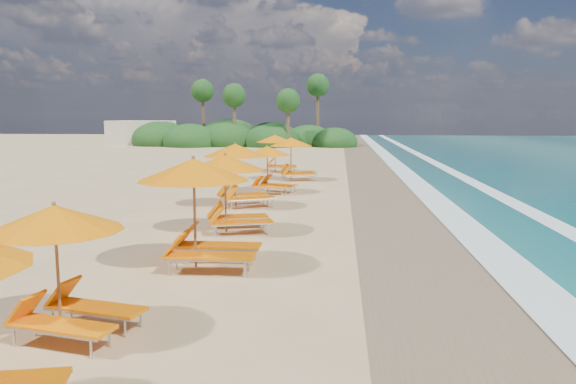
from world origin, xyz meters
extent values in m
plane|color=tan|center=(0.00, 0.00, 0.00)|extent=(160.00, 160.00, 0.00)
cube|color=#836C4E|center=(4.00, 0.00, 0.01)|extent=(4.00, 160.00, 0.01)
cube|color=white|center=(5.50, 0.00, 0.03)|extent=(1.20, 160.00, 0.01)
cylinder|color=olive|center=(-2.92, -8.36, 1.04)|extent=(0.05, 0.05, 2.09)
cone|color=orange|center=(-2.92, -8.36, 1.91)|extent=(2.57, 2.57, 0.42)
sphere|color=olive|center=(-2.92, -8.36, 2.15)|extent=(0.07, 0.07, 0.07)
cylinder|color=olive|center=(-1.77, -4.25, 1.25)|extent=(0.06, 0.06, 2.49)
cone|color=orange|center=(-1.77, -4.25, 2.28)|extent=(2.59, 2.59, 0.50)
sphere|color=olive|center=(-1.77, -4.25, 2.56)|extent=(0.09, 0.09, 0.09)
cylinder|color=olive|center=(-1.86, -0.30, 1.15)|extent=(0.06, 0.06, 2.31)
cone|color=orange|center=(-1.86, -0.30, 2.11)|extent=(2.95, 2.95, 0.46)
sphere|color=olive|center=(-1.86, -0.30, 2.37)|extent=(0.08, 0.08, 0.08)
cylinder|color=olive|center=(-2.42, 4.28, 1.19)|extent=(0.06, 0.06, 2.38)
cone|color=orange|center=(-2.42, 4.28, 2.18)|extent=(3.30, 3.30, 0.48)
sphere|color=olive|center=(-2.42, 4.28, 2.45)|extent=(0.09, 0.09, 0.09)
cylinder|color=olive|center=(-1.72, 8.31, 1.04)|extent=(0.05, 0.05, 2.08)
cone|color=orange|center=(-1.72, 8.31, 1.90)|extent=(2.76, 2.76, 0.42)
sphere|color=olive|center=(-1.72, 8.31, 2.13)|extent=(0.07, 0.07, 0.07)
cylinder|color=olive|center=(-1.06, 13.20, 1.13)|extent=(0.06, 0.06, 2.26)
cone|color=orange|center=(-1.06, 13.20, 2.07)|extent=(2.87, 2.87, 0.45)
sphere|color=olive|center=(-1.06, 13.20, 2.32)|extent=(0.08, 0.08, 0.08)
cylinder|color=olive|center=(-2.41, 17.39, 1.13)|extent=(0.06, 0.06, 2.25)
cone|color=orange|center=(-2.41, 17.39, 2.06)|extent=(2.55, 2.55, 0.45)
sphere|color=olive|center=(-2.41, 17.39, 2.31)|extent=(0.08, 0.08, 0.08)
ellipsoid|color=#163D14|center=(-6.00, 45.00, 0.62)|extent=(6.40, 6.40, 4.16)
ellipsoid|color=#163D14|center=(-11.00, 46.00, 0.70)|extent=(7.20, 7.20, 4.68)
ellipsoid|color=#163D14|center=(-15.00, 44.00, 0.58)|extent=(6.00, 6.00, 3.90)
ellipsoid|color=#163D14|center=(-2.00, 47.00, 0.55)|extent=(5.60, 5.60, 3.64)
ellipsoid|color=#163D14|center=(-19.00, 46.00, 0.64)|extent=(6.60, 6.60, 4.29)
ellipsoid|color=#163D14|center=(1.00, 45.00, 0.49)|extent=(5.00, 5.00, 3.25)
cylinder|color=brown|center=(-4.00, 43.00, 2.50)|extent=(0.36, 0.36, 5.00)
sphere|color=#163D14|center=(-4.00, 43.00, 5.00)|extent=(2.60, 2.60, 2.60)
cylinder|color=brown|center=(-10.00, 44.00, 2.80)|extent=(0.36, 0.36, 5.60)
sphere|color=#163D14|center=(-10.00, 44.00, 5.60)|extent=(2.60, 2.60, 2.60)
cylinder|color=brown|center=(-14.00, 46.00, 3.10)|extent=(0.36, 0.36, 6.20)
sphere|color=#163D14|center=(-14.00, 46.00, 6.20)|extent=(2.60, 2.60, 2.60)
cylinder|color=brown|center=(-1.00, 47.00, 3.40)|extent=(0.36, 0.36, 6.80)
sphere|color=#163D14|center=(-1.00, 47.00, 6.80)|extent=(2.60, 2.60, 2.60)
cube|color=beige|center=(-22.00, 48.00, 1.40)|extent=(7.00, 5.00, 2.80)
camera|label=1|loc=(1.54, -16.59, 3.53)|focal=34.67mm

